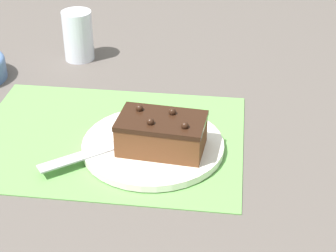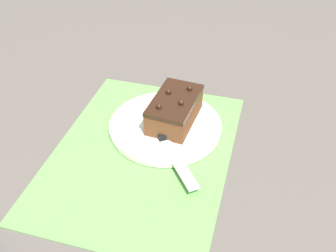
% 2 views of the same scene
% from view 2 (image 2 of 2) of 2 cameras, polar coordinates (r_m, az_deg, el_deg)
% --- Properties ---
extents(ground_plane, '(3.00, 3.00, 0.00)m').
position_cam_2_polar(ground_plane, '(0.78, -3.77, -3.91)').
color(ground_plane, '#544C47').
extents(placemat_woven, '(0.46, 0.34, 0.00)m').
position_cam_2_polar(placemat_woven, '(0.78, -3.77, -3.80)').
color(placemat_woven, '#609E4C').
rests_on(placemat_woven, ground_plane).
extents(cake_plate, '(0.24, 0.24, 0.01)m').
position_cam_2_polar(cake_plate, '(0.82, -0.38, -0.00)').
color(cake_plate, white).
rests_on(cake_plate, placemat_woven).
extents(chocolate_cake, '(0.14, 0.09, 0.07)m').
position_cam_2_polar(chocolate_cake, '(0.81, 0.97, 2.42)').
color(chocolate_cake, brown).
rests_on(chocolate_cake, cake_plate).
extents(serving_knife, '(0.17, 0.14, 0.01)m').
position_cam_2_polar(serving_knife, '(0.77, -0.42, -2.08)').
color(serving_knife, black).
rests_on(serving_knife, cake_plate).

